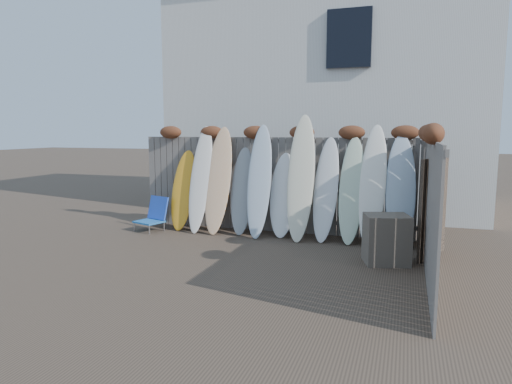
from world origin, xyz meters
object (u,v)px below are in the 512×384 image
(wooden_crate, at_px, (386,239))
(surfboard_0, at_px, (183,190))
(lattice_panel, at_px, (433,208))
(beach_chair, at_px, (154,215))

(wooden_crate, distance_m, surfboard_0, 4.55)
(wooden_crate, relative_size, lattice_panel, 0.47)
(beach_chair, relative_size, wooden_crate, 0.90)
(wooden_crate, xyz_separation_m, lattice_panel, (0.72, 0.64, 0.45))
(beach_chair, height_order, wooden_crate, wooden_crate)
(wooden_crate, height_order, surfboard_0, surfboard_0)
(wooden_crate, bearing_deg, beach_chair, 168.43)
(lattice_panel, height_order, surfboard_0, surfboard_0)
(lattice_panel, bearing_deg, wooden_crate, -115.30)
(wooden_crate, xyz_separation_m, surfboard_0, (-4.33, 1.32, 0.46))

